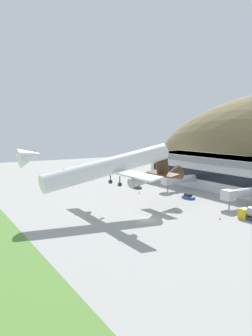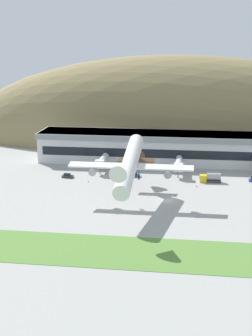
{
  "view_description": "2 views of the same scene",
  "coord_description": "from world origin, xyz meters",
  "px_view_note": "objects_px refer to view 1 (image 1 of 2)",
  "views": [
    {
      "loc": [
        64.96,
        -45.55,
        22.84
      ],
      "look_at": [
        -8.37,
        -1.03,
        12.25
      ],
      "focal_mm": 35.0,
      "sensor_mm": 36.0,
      "label": 1
    },
    {
      "loc": [
        5.4,
        -137.6,
        47.31
      ],
      "look_at": [
        -12.22,
        -5.06,
        11.48
      ],
      "focal_mm": 50.0,
      "sensor_mm": 36.0,
      "label": 2
    }
  ],
  "objects_px": {
    "jetway_1": "(241,193)",
    "jetway_0": "(178,180)",
    "traffic_cone_0": "(139,193)",
    "traffic_cone_1": "(220,218)",
    "service_car_0": "(188,197)",
    "cargo_airplane": "(112,167)",
    "service_car_2": "(137,187)"
  },
  "relations": [
    {
      "from": "jetway_0",
      "to": "cargo_airplane",
      "type": "bearing_deg",
      "value": -66.96
    },
    {
      "from": "jetway_1",
      "to": "traffic_cone_0",
      "type": "distance_m",
      "value": 34.68
    },
    {
      "from": "service_car_0",
      "to": "traffic_cone_0",
      "type": "bearing_deg",
      "value": -149.52
    },
    {
      "from": "service_car_2",
      "to": "traffic_cone_1",
      "type": "bearing_deg",
      "value": -6.64
    },
    {
      "from": "cargo_airplane",
      "to": "jetway_0",
      "type": "bearing_deg",
      "value": 113.04
    },
    {
      "from": "service_car_2",
      "to": "traffic_cone_1",
      "type": "height_order",
      "value": "service_car_2"
    },
    {
      "from": "jetway_0",
      "to": "traffic_cone_1",
      "type": "distance_m",
      "value": 39.09
    },
    {
      "from": "jetway_0",
      "to": "traffic_cone_1",
      "type": "relative_size",
      "value": 25.13
    },
    {
      "from": "service_car_0",
      "to": "traffic_cone_1",
      "type": "bearing_deg",
      "value": -23.24
    },
    {
      "from": "jetway_1",
      "to": "service_car_2",
      "type": "relative_size",
      "value": 3.77
    },
    {
      "from": "jetway_0",
      "to": "jetway_1",
      "type": "xyz_separation_m",
      "value": [
        29.0,
        -0.53,
        0.0
      ]
    },
    {
      "from": "jetway_1",
      "to": "service_car_2",
      "type": "height_order",
      "value": "jetway_1"
    },
    {
      "from": "cargo_airplane",
      "to": "service_car_2",
      "type": "distance_m",
      "value": 37.87
    },
    {
      "from": "jetway_1",
      "to": "service_car_0",
      "type": "xyz_separation_m",
      "value": [
        -16.0,
        -5.87,
        -3.34
      ]
    },
    {
      "from": "jetway_1",
      "to": "jetway_0",
      "type": "bearing_deg",
      "value": 178.95
    },
    {
      "from": "service_car_0",
      "to": "traffic_cone_1",
      "type": "xyz_separation_m",
      "value": [
        22.45,
        -9.64,
        -0.37
      ]
    },
    {
      "from": "service_car_0",
      "to": "traffic_cone_0",
      "type": "height_order",
      "value": "service_car_0"
    },
    {
      "from": "cargo_airplane",
      "to": "traffic_cone_0",
      "type": "bearing_deg",
      "value": 130.44
    },
    {
      "from": "traffic_cone_0",
      "to": "service_car_0",
      "type": "bearing_deg",
      "value": 30.48
    },
    {
      "from": "cargo_airplane",
      "to": "traffic_cone_0",
      "type": "distance_m",
      "value": 29.24
    },
    {
      "from": "traffic_cone_0",
      "to": "traffic_cone_1",
      "type": "height_order",
      "value": "same"
    },
    {
      "from": "jetway_0",
      "to": "service_car_2",
      "type": "bearing_deg",
      "value": -135.51
    },
    {
      "from": "service_car_0",
      "to": "traffic_cone_1",
      "type": "distance_m",
      "value": 24.43
    },
    {
      "from": "jetway_0",
      "to": "service_car_2",
      "type": "height_order",
      "value": "jetway_0"
    },
    {
      "from": "traffic_cone_1",
      "to": "service_car_0",
      "type": "bearing_deg",
      "value": 156.76
    },
    {
      "from": "service_car_0",
      "to": "jetway_1",
      "type": "bearing_deg",
      "value": 20.16
    },
    {
      "from": "service_car_0",
      "to": "traffic_cone_1",
      "type": "height_order",
      "value": "service_car_0"
    },
    {
      "from": "jetway_1",
      "to": "traffic_cone_0",
      "type": "xyz_separation_m",
      "value": [
        -31.15,
        -14.79,
        -3.71
      ]
    },
    {
      "from": "cargo_airplane",
      "to": "service_car_0",
      "type": "bearing_deg",
      "value": 94.17
    },
    {
      "from": "traffic_cone_0",
      "to": "cargo_airplane",
      "type": "bearing_deg",
      "value": -49.56
    },
    {
      "from": "cargo_airplane",
      "to": "traffic_cone_0",
      "type": "xyz_separation_m",
      "value": [
        -17.28,
        20.28,
        -12.06
      ]
    },
    {
      "from": "service_car_0",
      "to": "traffic_cone_0",
      "type": "distance_m",
      "value": 17.58
    }
  ]
}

